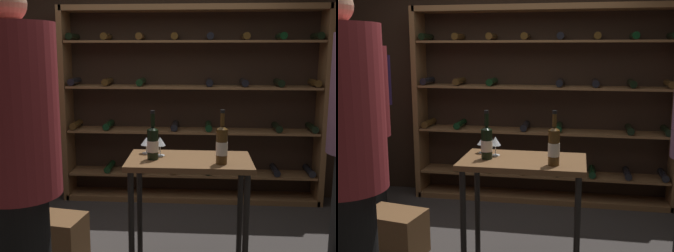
{
  "view_description": "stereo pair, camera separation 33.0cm",
  "coord_description": "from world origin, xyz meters",
  "views": [
    {
      "loc": [
        0.41,
        -3.07,
        1.7
      ],
      "look_at": [
        0.18,
        0.17,
        1.1
      ],
      "focal_mm": 44.7,
      "sensor_mm": 36.0,
      "label": 1
    },
    {
      "loc": [
        0.74,
        -3.03,
        1.7
      ],
      "look_at": [
        0.18,
        0.17,
        1.1
      ],
      "focal_mm": 44.7,
      "sensor_mm": 36.0,
      "label": 2
    }
  ],
  "objects": [
    {
      "name": "back_wall",
      "position": [
        0.0,
        1.73,
        1.42
      ],
      "size": [
        5.74,
        0.1,
        2.84
      ],
      "primitive_type": "cube",
      "color": "#332319",
      "rests_on": "ground"
    },
    {
      "name": "wine_rack",
      "position": [
        0.35,
        1.52,
        1.08
      ],
      "size": [
        2.88,
        0.32,
        2.16
      ],
      "color": "brown",
      "rests_on": "ground"
    },
    {
      "name": "tasting_table",
      "position": [
        0.35,
        -0.11,
        0.77
      ],
      "size": [
        0.9,
        0.52,
        0.91
      ],
      "color": "brown",
      "rests_on": "ground"
    },
    {
      "name": "person_guest_khaki",
      "position": [
        -1.34,
        0.81,
        1.07
      ],
      "size": [
        0.41,
        0.41,
        1.92
      ],
      "rotation": [
        0.0,
        0.0,
        -2.12
      ],
      "color": "black",
      "rests_on": "ground"
    },
    {
      "name": "person_guest_blue_shirt",
      "position": [
        -0.6,
        -0.86,
        1.13
      ],
      "size": [
        0.48,
        0.48,
        2.03
      ],
      "rotation": [
        0.0,
        0.0,
        2.57
      ],
      "color": "black",
      "rests_on": "ground"
    },
    {
      "name": "wine_crate",
      "position": [
        -0.74,
        0.01,
        0.19
      ],
      "size": [
        0.53,
        0.41,
        0.38
      ],
      "primitive_type": "cube",
      "rotation": [
        0.0,
        0.0,
        -0.17
      ],
      "color": "brown",
      "rests_on": "ground"
    },
    {
      "name": "wine_bottle_amber_reserve",
      "position": [
        0.09,
        -0.14,
        1.03
      ],
      "size": [
        0.08,
        0.08,
        0.36
      ],
      "color": "black",
      "rests_on": "tasting_table"
    },
    {
      "name": "wine_bottle_black_capsule",
      "position": [
        0.58,
        -0.23,
        1.05
      ],
      "size": [
        0.08,
        0.08,
        0.38
      ],
      "color": "#4C3314",
      "rests_on": "tasting_table"
    },
    {
      "name": "wine_glass_stemmed_right",
      "position": [
        0.13,
        -0.04,
        1.01
      ],
      "size": [
        0.08,
        0.08,
        0.14
      ],
      "color": "silver",
      "rests_on": "tasting_table"
    },
    {
      "name": "wine_glass_stemmed_center",
      "position": [
        0.02,
        0.02,
        1.0
      ],
      "size": [
        0.09,
        0.09,
        0.13
      ],
      "color": "silver",
      "rests_on": "tasting_table"
    }
  ]
}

